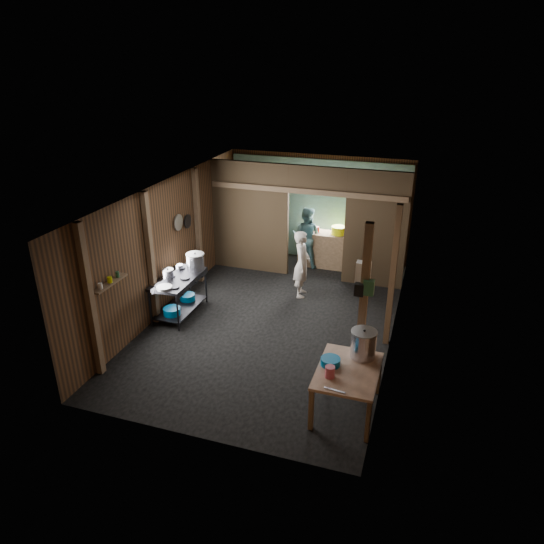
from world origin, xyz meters
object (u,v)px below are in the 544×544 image
(prep_table, at_px, (347,390))
(stock_pot, at_px, (363,345))
(stove_pot_large, at_px, (196,262))
(pink_bucket, at_px, (330,372))
(gas_range, at_px, (179,296))
(cook, at_px, (302,264))
(yellow_tub, at_px, (338,230))

(prep_table, bearing_deg, stock_pot, 70.74)
(stove_pot_large, xyz_separation_m, pink_bucket, (3.32, -2.61, -0.17))
(gas_range, relative_size, stove_pot_large, 3.65)
(gas_range, bearing_deg, stove_pot_large, 69.62)
(cook, bearing_deg, stock_pot, -159.33)
(gas_range, bearing_deg, cook, 37.06)
(pink_bucket, bearing_deg, cook, 110.65)
(stove_pot_large, bearing_deg, pink_bucket, -38.14)
(gas_range, height_order, stove_pot_large, stove_pot_large)
(gas_range, height_order, yellow_tub, yellow_tub)
(stove_pot_large, distance_m, yellow_tub, 3.71)
(gas_range, bearing_deg, prep_table, -27.15)
(gas_range, relative_size, prep_table, 1.13)
(prep_table, xyz_separation_m, pink_bucket, (-0.22, -0.25, 0.44))
(prep_table, bearing_deg, pink_bucket, -130.68)
(stock_pot, bearing_deg, yellow_tub, 105.45)
(stove_pot_large, distance_m, cook, 2.23)
(gas_range, bearing_deg, stock_pot, -21.38)
(gas_range, xyz_separation_m, prep_table, (3.71, -1.90, -0.05))
(pink_bucket, height_order, cook, cook)
(pink_bucket, relative_size, cook, 0.11)
(stove_pot_large, xyz_separation_m, stock_pot, (3.68, -1.96, -0.05))
(pink_bucket, distance_m, yellow_tub, 5.58)
(prep_table, relative_size, stove_pot_large, 3.23)
(stock_pot, xyz_separation_m, pink_bucket, (-0.35, -0.65, -0.12))
(stock_pot, height_order, cook, cook)
(cook, bearing_deg, yellow_tub, -22.50)
(gas_range, bearing_deg, yellow_tub, 53.04)
(stove_pot_large, height_order, cook, cook)
(yellow_tub, bearing_deg, pink_bucket, -79.83)
(prep_table, distance_m, yellow_tub, 5.41)
(pink_bucket, relative_size, yellow_tub, 0.49)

